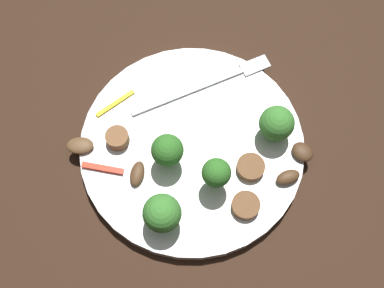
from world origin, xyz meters
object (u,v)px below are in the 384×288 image
Objects in this scene: mushroom_0 at (80,146)px; mushroom_3 at (302,152)px; sausage_slice_0 at (251,167)px; sausage_slice_2 at (118,138)px; fork at (212,82)px; broccoli_floret_1 at (162,213)px; mushroom_1 at (137,174)px; pepper_strip_0 at (103,168)px; plate at (192,147)px; broccoli_floret_3 at (216,173)px; mushroom_2 at (288,177)px; pepper_strip_1 at (115,103)px; sausage_slice_1 at (248,203)px; broccoli_floret_0 at (169,153)px; broccoli_floret_2 at (277,124)px.

mushroom_3 is at bearing -39.96° from mushroom_0.
sausage_slice_2 is at bearing 128.90° from sausage_slice_0.
sausage_slice_2 is at bearing -169.49° from fork.
broccoli_floret_1 is 0.12m from sausage_slice_0.
pepper_strip_0 is at bearing 131.62° from mushroom_1.
broccoli_floret_1 is at bearing -147.20° from plate.
broccoli_floret_1 is 0.07m from broccoli_floret_3.
mushroom_3 is (0.09, -0.09, 0.01)m from plate.
pepper_strip_0 is at bearing 138.59° from mushroom_2.
pepper_strip_1 is at bearing 70.61° from mushroom_1.
mushroom_0 is at bearing 140.04° from mushroom_3.
fork is 5.71× the size of sausage_slice_1.
mushroom_0 is (-0.14, 0.14, -0.00)m from sausage_slice_0.
pepper_strip_0 is at bearing -134.49° from pepper_strip_1.
broccoli_floret_3 reaches higher than sausage_slice_0.
broccoli_floret_3 is 1.74× the size of sausage_slice_1.
broccoli_floret_1 is (-0.05, -0.05, -0.00)m from broccoli_floret_0.
sausage_slice_1 is at bearing -175.05° from mushroom_3.
sausage_slice_2 is 0.20m from mushroom_2.
broccoli_floret_1 is 1.64× the size of sausage_slice_0.
pepper_strip_1 reaches higher than plate.
sausage_slice_1 and mushroom_3 have the same top height.
mushroom_3 is 0.23m from pepper_strip_0.
fork is 0.16m from sausage_slice_1.
broccoli_floret_3 reaches higher than mushroom_3.
mushroom_0 is (-0.02, 0.13, -0.03)m from broccoli_floret_1.
fork is 3.35× the size of pepper_strip_1.
broccoli_floret_2 is 0.16m from mushroom_1.
sausage_slice_1 is (-0.06, -0.14, 0.00)m from fork.
sausage_slice_0 is (0.04, -0.01, -0.03)m from broccoli_floret_3.
broccoli_floret_0 is 0.07m from broccoli_floret_1.
broccoli_floret_2 is 0.09m from sausage_slice_1.
sausage_slice_1 is 1.13× the size of mushroom_2.
sausage_slice_2 reaches higher than fork.
sausage_slice_1 is 1.17× the size of sausage_slice_2.
sausage_slice_0 is at bearing -34.92° from mushroom_1.
sausage_slice_0 is 0.04m from mushroom_2.
broccoli_floret_1 is at bearing -133.61° from broccoli_floret_0.
broccoli_floret_3 is at bearing -54.12° from mushroom_0.
mushroom_2 is at bearing -79.97° from fork.
sausage_slice_1 reaches higher than pepper_strip_0.
mushroom_3 reaches higher than pepper_strip_0.
sausage_slice_1 is 0.09m from mushroom_3.
mushroom_2 is at bearing -46.35° from broccoli_floret_0.
plate is 0.11m from pepper_strip_0.
plate is 0.08m from fork.
fork is 0.12m from pepper_strip_1.
broccoli_floret_3 is at bearing 161.59° from mushroom_3.
fork is at bearing 3.24° from pepper_strip_0.
broccoli_floret_1 is at bearing -104.79° from pepper_strip_1.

